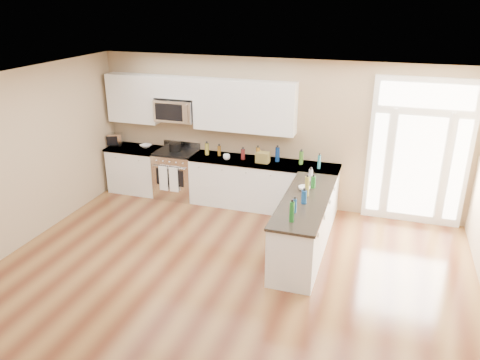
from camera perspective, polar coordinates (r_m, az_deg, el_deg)
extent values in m
plane|color=#592C19|center=(6.10, -5.57, -17.51)|extent=(8.00, 8.00, 0.00)
plane|color=tan|center=(8.88, 4.38, 5.62)|extent=(7.00, 0.00, 7.00)
plane|color=white|center=(4.85, -6.77, 9.08)|extent=(8.00, 8.00, 0.00)
cube|color=white|center=(9.95, -12.49, 1.19)|extent=(1.06, 0.62, 0.90)
cube|color=black|center=(10.09, -12.31, -0.94)|extent=(1.02, 0.52, 0.10)
cube|color=black|center=(9.80, -12.71, 3.76)|extent=(1.10, 0.66, 0.04)
cube|color=white|center=(8.94, 2.76, -0.67)|extent=(2.81, 0.62, 0.90)
cube|color=black|center=(9.10, 2.72, -3.00)|extent=(2.77, 0.52, 0.10)
cube|color=black|center=(8.77, 2.82, 2.17)|extent=(2.85, 0.66, 0.04)
cube|color=white|center=(7.44, 7.82, -5.68)|extent=(0.65, 2.28, 0.90)
cube|color=black|center=(7.63, 7.67, -8.35)|extent=(0.61, 2.18, 0.10)
cube|color=black|center=(7.24, 8.01, -2.38)|extent=(0.69, 2.32, 0.04)
cube|color=white|center=(9.67, -12.82, 9.70)|extent=(1.04, 0.33, 0.95)
cube|color=white|center=(8.74, 0.54, 8.98)|extent=(1.94, 0.33, 0.95)
cube|color=white|center=(9.19, -7.85, 11.16)|extent=(0.82, 0.33, 0.40)
cube|color=silver|center=(9.25, -7.81, 8.44)|extent=(0.78, 0.40, 0.42)
cube|color=black|center=(9.09, -8.71, 8.17)|extent=(0.56, 0.01, 0.32)
cube|color=white|center=(8.66, 20.91, 3.12)|extent=(1.70, 0.08, 2.60)
cube|color=white|center=(8.69, 20.70, 1.46)|extent=(0.78, 0.02, 1.80)
cube|color=white|center=(8.67, 16.38, 1.96)|extent=(0.22, 0.02, 1.80)
cube|color=white|center=(8.76, 24.99, 0.95)|extent=(0.22, 0.02, 1.80)
cube|color=white|center=(8.37, 21.84, 9.51)|extent=(1.50, 0.02, 0.40)
cube|color=silver|center=(9.53, -7.67, 0.66)|extent=(0.80, 0.66, 0.92)
cube|color=black|center=(9.37, -7.81, 3.37)|extent=(0.80, 0.60, 0.03)
cube|color=silver|center=(9.60, -7.07, 4.34)|extent=(0.80, 0.04, 0.14)
cube|color=black|center=(9.23, -8.57, 0.30)|extent=(0.58, 0.01, 0.34)
cylinder|color=silver|center=(9.13, -8.71, 1.53)|extent=(0.70, 0.02, 0.02)
cube|color=white|center=(9.26, -9.32, 0.19)|extent=(0.18, 0.02, 0.50)
cube|color=white|center=(9.16, -8.10, 0.04)|extent=(0.18, 0.02, 0.50)
cylinder|color=black|center=(9.38, -7.95, 4.04)|extent=(0.27, 0.27, 0.18)
cube|color=silver|center=(10.05, -14.98, 4.85)|extent=(0.34, 0.31, 0.24)
cube|color=brown|center=(8.68, 2.80, 2.78)|extent=(0.25, 0.19, 0.20)
imported|color=white|center=(9.76, -11.42, 4.09)|extent=(0.27, 0.27, 0.05)
imported|color=white|center=(7.53, 7.84, -1.00)|extent=(0.25, 0.25, 0.06)
imported|color=white|center=(8.83, -1.65, 2.81)|extent=(0.16, 0.16, 0.10)
cylinder|color=#19591E|center=(7.61, 8.92, -0.26)|extent=(0.08, 0.08, 0.19)
cylinder|color=navy|center=(7.02, 7.82, -2.07)|extent=(0.08, 0.08, 0.21)
cylinder|color=brown|center=(9.05, -2.55, 3.58)|extent=(0.06, 0.06, 0.20)
cylinder|color=olive|center=(7.27, 8.17, -0.76)|extent=(0.07, 0.07, 0.31)
cylinder|color=#26727F|center=(8.47, 9.62, 2.19)|extent=(0.06, 0.06, 0.25)
cylinder|color=#591919|center=(8.84, 0.36, 3.16)|extent=(0.08, 0.08, 0.19)
cylinder|color=#B2B2B7|center=(7.90, 8.60, 0.61)|extent=(0.07, 0.07, 0.20)
cylinder|color=navy|center=(8.74, 4.59, 3.13)|extent=(0.08, 0.08, 0.27)
cylinder|color=#3F7226|center=(8.64, 7.46, 2.70)|extent=(0.08, 0.08, 0.24)
cylinder|color=#19591E|center=(6.43, 6.33, -3.88)|extent=(0.07, 0.07, 0.30)
cylinder|color=navy|center=(6.72, 6.68, -3.15)|extent=(0.06, 0.06, 0.21)
cylinder|color=brown|center=(8.73, 2.20, 3.14)|extent=(0.07, 0.07, 0.27)
cylinder|color=olive|center=(9.12, -4.06, 3.79)|extent=(0.08, 0.08, 0.23)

